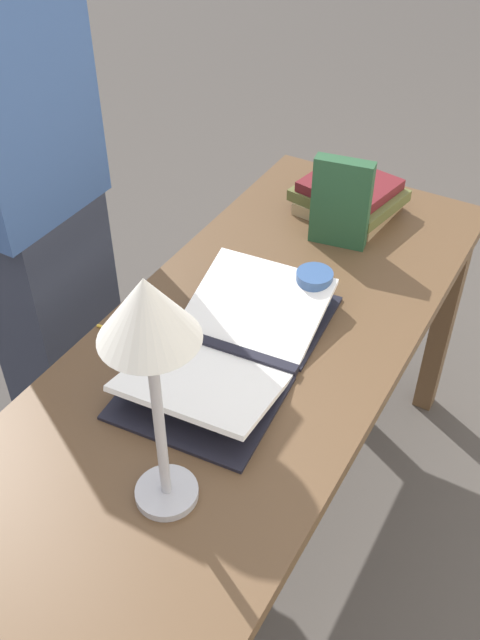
{
  "coord_description": "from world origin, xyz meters",
  "views": [
    {
      "loc": [
        1.01,
        0.55,
        1.79
      ],
      "look_at": [
        0.04,
        -0.0,
        0.83
      ],
      "focal_mm": 40.0,
      "sensor_mm": 36.0,
      "label": 1
    }
  ],
  "objects_px": {
    "book_stack_tall": "(349,196)",
    "pencil": "(132,335)",
    "open_book": "(231,347)",
    "reading_lamp": "(149,331)",
    "coffee_mug": "(313,287)",
    "person_reader": "(32,196)",
    "book_standing_upright": "(341,203)"
  },
  "relations": [
    {
      "from": "book_stack_tall",
      "to": "coffee_mug",
      "type": "relative_size",
      "value": 2.63
    },
    {
      "from": "book_standing_upright",
      "to": "reading_lamp",
      "type": "relative_size",
      "value": 0.49
    },
    {
      "from": "open_book",
      "to": "person_reader",
      "type": "distance_m",
      "value": 0.65
    },
    {
      "from": "reading_lamp",
      "to": "coffee_mug",
      "type": "distance_m",
      "value": 0.7
    },
    {
      "from": "book_stack_tall",
      "to": "pencil",
      "type": "relative_size",
      "value": 1.68
    },
    {
      "from": "open_book",
      "to": "book_standing_upright",
      "type": "relative_size",
      "value": 2.46
    },
    {
      "from": "reading_lamp",
      "to": "pencil",
      "type": "bearing_deg",
      "value": -135.53
    },
    {
      "from": "reading_lamp",
      "to": "person_reader",
      "type": "relative_size",
      "value": 0.27
    },
    {
      "from": "coffee_mug",
      "to": "open_book",
      "type": "bearing_deg",
      "value": -16.31
    },
    {
      "from": "book_stack_tall",
      "to": "reading_lamp",
      "type": "relative_size",
      "value": 0.62
    },
    {
      "from": "book_stack_tall",
      "to": "person_reader",
      "type": "height_order",
      "value": "person_reader"
    },
    {
      "from": "open_book",
      "to": "book_stack_tall",
      "type": "distance_m",
      "value": 0.65
    },
    {
      "from": "book_standing_upright",
      "to": "reading_lamp",
      "type": "xyz_separation_m",
      "value": [
        0.86,
        0.06,
        0.27
      ]
    },
    {
      "from": "open_book",
      "to": "coffee_mug",
      "type": "height_order",
      "value": "coffee_mug"
    },
    {
      "from": "open_book",
      "to": "book_standing_upright",
      "type": "distance_m",
      "value": 0.51
    },
    {
      "from": "open_book",
      "to": "reading_lamp",
      "type": "xyz_separation_m",
      "value": [
        0.36,
        0.08,
        0.36
      ]
    },
    {
      "from": "reading_lamp",
      "to": "person_reader",
      "type": "distance_m",
      "value": 0.89
    },
    {
      "from": "reading_lamp",
      "to": "pencil",
      "type": "xyz_separation_m",
      "value": [
        -0.31,
        -0.3,
        -0.38
      ]
    },
    {
      "from": "book_stack_tall",
      "to": "open_book",
      "type": "bearing_deg",
      "value": 1.25
    },
    {
      "from": "open_book",
      "to": "book_stack_tall",
      "type": "xyz_separation_m",
      "value": [
        -0.65,
        -0.01,
        0.02
      ]
    },
    {
      "from": "book_stack_tall",
      "to": "pencil",
      "type": "height_order",
      "value": "book_stack_tall"
    },
    {
      "from": "reading_lamp",
      "to": "book_standing_upright",
      "type": "bearing_deg",
      "value": -176.01
    },
    {
      "from": "coffee_mug",
      "to": "pencil",
      "type": "distance_m",
      "value": 0.42
    },
    {
      "from": "person_reader",
      "to": "open_book",
      "type": "bearing_deg",
      "value": -100.28
    },
    {
      "from": "coffee_mug",
      "to": "person_reader",
      "type": "distance_m",
      "value": 0.72
    },
    {
      "from": "book_standing_upright",
      "to": "pencil",
      "type": "xyz_separation_m",
      "value": [
        0.56,
        -0.24,
        -0.11
      ]
    },
    {
      "from": "reading_lamp",
      "to": "open_book",
      "type": "bearing_deg",
      "value": -167.16
    },
    {
      "from": "book_stack_tall",
      "to": "book_standing_upright",
      "type": "distance_m",
      "value": 0.17
    },
    {
      "from": "book_stack_tall",
      "to": "person_reader",
      "type": "xyz_separation_m",
      "value": [
        0.54,
        -0.62,
        0.1
      ]
    },
    {
      "from": "pencil",
      "to": "open_book",
      "type": "bearing_deg",
      "value": 105.14
    },
    {
      "from": "book_stack_tall",
      "to": "person_reader",
      "type": "distance_m",
      "value": 0.82
    },
    {
      "from": "pencil",
      "to": "person_reader",
      "type": "distance_m",
      "value": 0.47
    }
  ]
}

